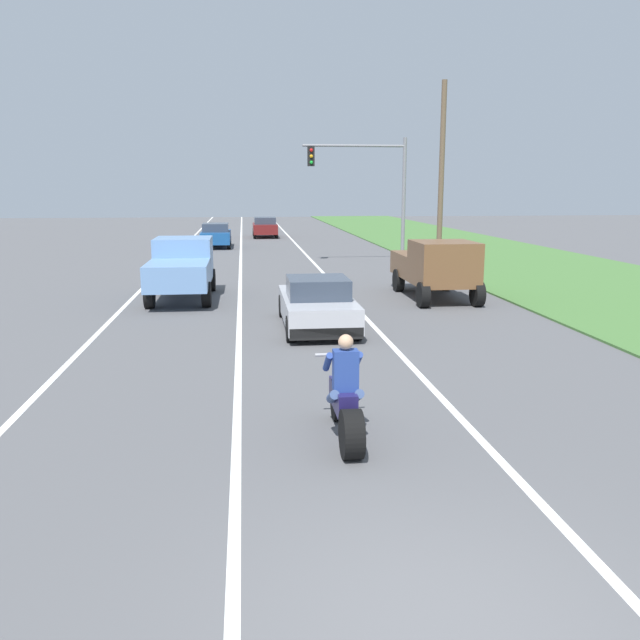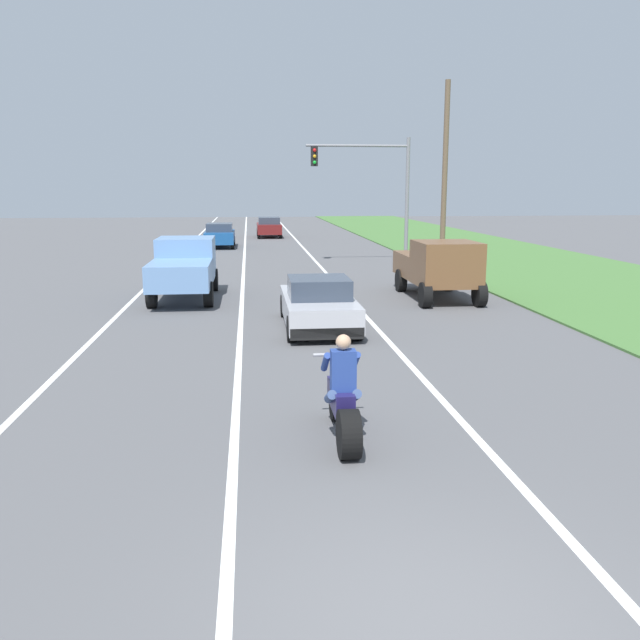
% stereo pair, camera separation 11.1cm
% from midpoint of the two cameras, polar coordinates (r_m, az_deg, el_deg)
% --- Properties ---
extents(ground_plane, '(160.00, 160.00, 0.00)m').
position_cam_midpoint_polar(ground_plane, '(6.33, 10.47, -24.39)').
color(ground_plane, '#565659').
extents(lane_stripe_left_solid, '(0.14, 120.00, 0.01)m').
position_cam_midpoint_polar(lane_stripe_left_solid, '(25.47, -14.66, 2.66)').
color(lane_stripe_left_solid, white).
rests_on(lane_stripe_left_solid, ground).
extents(lane_stripe_right_solid, '(0.14, 120.00, 0.01)m').
position_cam_midpoint_polar(lane_stripe_right_solid, '(25.40, 1.63, 3.00)').
color(lane_stripe_right_solid, white).
rests_on(lane_stripe_right_solid, ground).
extents(lane_stripe_centre_dashed, '(0.14, 120.00, 0.01)m').
position_cam_midpoint_polar(lane_stripe_centre_dashed, '(25.18, -6.52, 2.86)').
color(lane_stripe_centre_dashed, white).
rests_on(lane_stripe_centre_dashed, ground).
extents(grass_verge_right, '(10.00, 120.00, 0.06)m').
position_cam_midpoint_polar(grass_verge_right, '(28.57, 22.22, 3.14)').
color(grass_verge_right, '#477538').
rests_on(grass_verge_right, ground).
extents(motorcycle_with_rider, '(0.70, 2.21, 1.62)m').
position_cam_midpoint_polar(motorcycle_with_rider, '(9.74, 2.31, -7.15)').
color(motorcycle_with_rider, black).
rests_on(motorcycle_with_rider, ground).
extents(sports_car_silver, '(1.84, 4.30, 1.37)m').
position_cam_midpoint_polar(sports_car_silver, '(17.57, 0.04, 1.33)').
color(sports_car_silver, '#B7B7BC').
rests_on(sports_car_silver, ground).
extents(pickup_truck_left_lane_light_blue, '(2.02, 4.80, 1.98)m').
position_cam_midpoint_polar(pickup_truck_left_lane_light_blue, '(22.57, -11.44, 4.55)').
color(pickup_truck_left_lane_light_blue, '#6B93C6').
rests_on(pickup_truck_left_lane_light_blue, ground).
extents(pickup_truck_right_shoulder_brown, '(2.02, 4.80, 1.98)m').
position_cam_midpoint_polar(pickup_truck_right_shoulder_brown, '(22.63, 10.21, 4.62)').
color(pickup_truck_right_shoulder_brown, brown).
rests_on(pickup_truck_right_shoulder_brown, ground).
extents(traffic_light_mast_near, '(5.00, 0.34, 6.00)m').
position_cam_midpoint_polar(traffic_light_mast_near, '(32.58, 4.89, 11.89)').
color(traffic_light_mast_near, gray).
rests_on(traffic_light_mast_near, ground).
extents(utility_pole_roadside, '(0.24, 0.24, 8.27)m').
position_cam_midpoint_polar(utility_pole_roadside, '(30.90, 10.74, 11.98)').
color(utility_pole_roadside, brown).
rests_on(utility_pole_roadside, ground).
extents(distant_car_far_ahead, '(1.80, 4.00, 1.50)m').
position_cam_midpoint_polar(distant_car_far_ahead, '(41.94, -8.51, 7.23)').
color(distant_car_far_ahead, '#194C8C').
rests_on(distant_car_far_ahead, ground).
extents(distant_car_further_ahead, '(1.80, 4.00, 1.50)m').
position_cam_midpoint_polar(distant_car_further_ahead, '(50.21, -4.33, 7.97)').
color(distant_car_further_ahead, maroon).
rests_on(distant_car_further_ahead, ground).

